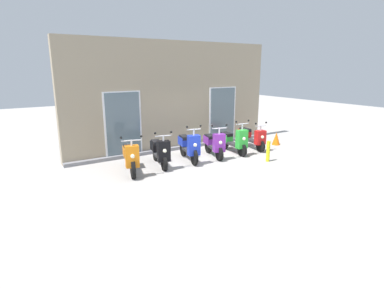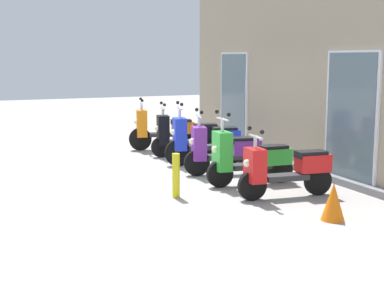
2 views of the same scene
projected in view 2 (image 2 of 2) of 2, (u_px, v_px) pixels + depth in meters
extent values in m
plane|color=#A8A39E|center=(160.00, 174.00, 10.34)|extent=(40.00, 40.00, 0.00)
cube|color=gray|center=(290.00, 66.00, 11.14)|extent=(8.40, 0.30, 4.03)
cube|color=slate|center=(278.00, 161.00, 11.35)|extent=(8.40, 0.20, 0.12)
cube|color=silver|center=(234.00, 101.00, 13.15)|extent=(1.33, 0.04, 2.30)
cube|color=slate|center=(233.00, 101.00, 13.14)|extent=(1.21, 0.02, 2.22)
cube|color=silver|center=(351.00, 119.00, 9.27)|extent=(1.33, 0.04, 2.30)
cube|color=slate|center=(350.00, 119.00, 9.26)|extent=(1.21, 0.02, 2.22)
cylinder|color=black|center=(140.00, 139.00, 12.94)|extent=(0.24, 0.54, 0.53)
cylinder|color=black|center=(187.00, 138.00, 13.11)|extent=(0.24, 0.54, 0.53)
cube|color=#2D2D30|center=(164.00, 134.00, 13.01)|extent=(0.42, 0.74, 0.09)
cube|color=orange|center=(142.00, 123.00, 12.89)|extent=(0.43, 0.33, 0.63)
sphere|color=#F2EFCC|center=(136.00, 122.00, 12.86)|extent=(0.12, 0.12, 0.12)
cube|color=orange|center=(183.00, 128.00, 13.06)|extent=(0.42, 0.58, 0.28)
cube|color=black|center=(181.00, 122.00, 13.03)|extent=(0.37, 0.53, 0.11)
cylinder|color=silver|center=(141.00, 107.00, 12.83)|extent=(0.06, 0.06, 0.19)
cylinder|color=silver|center=(141.00, 104.00, 12.82)|extent=(0.55, 0.17, 0.04)
sphere|color=black|center=(142.00, 101.00, 12.53)|extent=(0.07, 0.07, 0.07)
sphere|color=black|center=(141.00, 99.00, 13.07)|extent=(0.07, 0.07, 0.07)
cylinder|color=black|center=(161.00, 147.00, 12.03)|extent=(0.20, 0.47, 0.45)
cylinder|color=black|center=(212.00, 145.00, 12.25)|extent=(0.20, 0.47, 0.45)
cube|color=#2D2D30|center=(187.00, 142.00, 12.12)|extent=(0.40, 0.74, 0.09)
cube|color=black|center=(163.00, 130.00, 11.98)|extent=(0.42, 0.32, 0.64)
sphere|color=#F2EFCC|center=(157.00, 128.00, 11.95)|extent=(0.12, 0.12, 0.12)
cube|color=black|center=(207.00, 132.00, 12.18)|extent=(0.40, 0.57, 0.28)
cube|color=black|center=(206.00, 126.00, 12.15)|extent=(0.36, 0.52, 0.11)
cylinder|color=silver|center=(163.00, 112.00, 11.92)|extent=(0.06, 0.06, 0.19)
cylinder|color=silver|center=(163.00, 108.00, 11.91)|extent=(0.49, 0.14, 0.04)
sphere|color=black|center=(164.00, 105.00, 11.65)|extent=(0.07, 0.07, 0.07)
sphere|color=black|center=(161.00, 103.00, 12.13)|extent=(0.07, 0.07, 0.07)
cylinder|color=black|center=(178.00, 153.00, 11.05)|extent=(0.19, 0.54, 0.54)
cylinder|color=black|center=(231.00, 151.00, 11.26)|extent=(0.19, 0.54, 0.54)
cube|color=#2D2D30|center=(205.00, 147.00, 11.14)|extent=(0.40, 0.73, 0.09)
cube|color=#1E38C6|center=(180.00, 134.00, 11.00)|extent=(0.42, 0.31, 0.65)
sphere|color=#F2EFCC|center=(173.00, 132.00, 10.97)|extent=(0.12, 0.12, 0.12)
cube|color=#1E38C6|center=(227.00, 136.00, 11.20)|extent=(0.40, 0.57, 0.28)
cube|color=black|center=(225.00, 130.00, 11.17)|extent=(0.36, 0.52, 0.11)
cylinder|color=silver|center=(180.00, 113.00, 10.93)|extent=(0.06, 0.06, 0.23)
cylinder|color=silver|center=(180.00, 108.00, 10.92)|extent=(0.45, 0.13, 0.04)
sphere|color=black|center=(182.00, 104.00, 10.68)|extent=(0.07, 0.07, 0.07)
sphere|color=black|center=(178.00, 103.00, 11.12)|extent=(0.07, 0.07, 0.07)
cylinder|color=black|center=(197.00, 163.00, 10.14)|extent=(0.22, 0.49, 0.48)
cylinder|color=black|center=(251.00, 161.00, 10.31)|extent=(0.22, 0.49, 0.48)
cube|color=#2D2D30|center=(224.00, 157.00, 10.21)|extent=(0.41, 0.69, 0.09)
cube|color=purple|center=(199.00, 143.00, 10.09)|extent=(0.43, 0.33, 0.62)
sphere|color=#F2EFCC|center=(192.00, 141.00, 10.07)|extent=(0.12, 0.12, 0.12)
cube|color=purple|center=(246.00, 148.00, 10.25)|extent=(0.42, 0.58, 0.28)
cube|color=black|center=(244.00, 140.00, 10.22)|extent=(0.37, 0.53, 0.11)
cylinder|color=silver|center=(199.00, 122.00, 10.03)|extent=(0.06, 0.06, 0.23)
cylinder|color=silver|center=(199.00, 116.00, 10.01)|extent=(0.51, 0.16, 0.04)
sphere|color=black|center=(201.00, 112.00, 9.75)|extent=(0.07, 0.07, 0.07)
sphere|color=black|center=(197.00, 110.00, 10.25)|extent=(0.07, 0.07, 0.07)
cylinder|color=black|center=(220.00, 174.00, 9.24)|extent=(0.14, 0.47, 0.46)
cylinder|color=black|center=(280.00, 170.00, 9.60)|extent=(0.14, 0.47, 0.46)
cube|color=#2D2D30|center=(251.00, 166.00, 9.40)|extent=(0.32, 0.72, 0.09)
cube|color=green|center=(222.00, 151.00, 9.19)|extent=(0.40, 0.27, 0.66)
sphere|color=#F2EFCC|center=(215.00, 149.00, 9.14)|extent=(0.12, 0.12, 0.12)
cube|color=green|center=(275.00, 156.00, 9.53)|extent=(0.34, 0.54, 0.28)
cube|color=black|center=(273.00, 148.00, 9.49)|extent=(0.30, 0.50, 0.11)
cylinder|color=silver|center=(222.00, 125.00, 9.12)|extent=(0.06, 0.06, 0.25)
cylinder|color=silver|center=(223.00, 119.00, 9.10)|extent=(0.53, 0.08, 0.04)
sphere|color=black|center=(229.00, 115.00, 8.84)|extent=(0.07, 0.07, 0.07)
sphere|color=black|center=(217.00, 112.00, 9.33)|extent=(0.07, 0.07, 0.07)
cylinder|color=black|center=(252.00, 186.00, 8.39)|extent=(0.14, 0.46, 0.45)
cylinder|color=black|center=(318.00, 181.00, 8.72)|extent=(0.14, 0.46, 0.45)
cube|color=#2D2D30|center=(286.00, 177.00, 8.54)|extent=(0.34, 0.73, 0.09)
cube|color=red|center=(255.00, 165.00, 8.35)|extent=(0.40, 0.28, 0.52)
sphere|color=#F2EFCC|center=(247.00, 163.00, 8.31)|extent=(0.12, 0.12, 0.12)
cube|color=red|center=(313.00, 163.00, 8.64)|extent=(0.36, 0.55, 0.28)
cube|color=black|center=(311.00, 154.00, 8.61)|extent=(0.31, 0.51, 0.11)
cylinder|color=silver|center=(255.00, 143.00, 8.30)|extent=(0.06, 0.06, 0.22)
cylinder|color=silver|center=(256.00, 137.00, 8.28)|extent=(0.47, 0.09, 0.04)
sphere|color=black|center=(262.00, 132.00, 8.04)|extent=(0.07, 0.07, 0.07)
sphere|color=black|center=(250.00, 128.00, 8.49)|extent=(0.07, 0.07, 0.07)
cylinder|color=yellow|center=(176.00, 175.00, 8.56)|extent=(0.12, 0.12, 0.70)
cone|color=orange|center=(333.00, 202.00, 7.35)|extent=(0.32, 0.32, 0.52)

